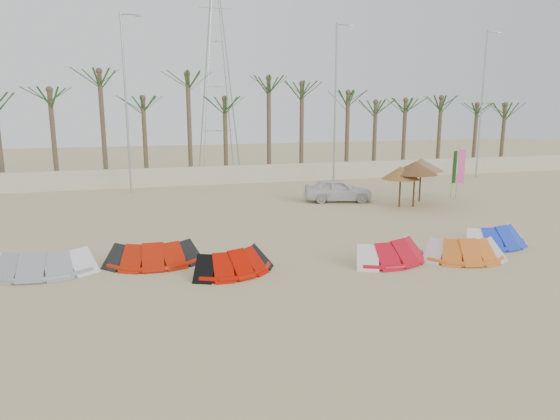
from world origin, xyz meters
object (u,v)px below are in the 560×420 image
object	(u,v)px
kite_grey	(39,260)
parasol_right	(421,165)
kite_red_left	(153,252)
kite_red_mid	(233,259)
parasol_mid	(415,168)
kite_red_right	(389,248)
car	(338,190)
kite_orange	(460,248)
parasol_left	(401,173)
kite_blue	(493,234)

from	to	relation	value
kite_grey	parasol_right	distance (m)	20.70
kite_grey	kite_red_left	world-z (taller)	same
kite_red_mid	parasol_mid	bearing A→B (deg)	35.12
kite_red_right	parasol_right	distance (m)	12.21
car	kite_orange	bearing A→B (deg)	-167.07
kite_red_right	kite_orange	world-z (taller)	same
kite_red_left	car	world-z (taller)	car
kite_orange	parasol_left	size ratio (longest dim) A/B	1.41
kite_red_left	kite_red_right	world-z (taller)	same
parasol_mid	car	size ratio (longest dim) A/B	0.64
kite_orange	parasol_right	bearing A→B (deg)	65.97
kite_red_right	car	world-z (taller)	car
parasol_right	kite_red_left	bearing A→B (deg)	-153.03
kite_grey	parasol_left	world-z (taller)	parasol_left
kite_blue	kite_orange	bearing A→B (deg)	-151.67
kite_blue	parasol_left	xyz separation A→B (m)	(0.20, 7.86, 1.49)
parasol_left	parasol_right	xyz separation A→B (m)	(1.99, 1.22, 0.25)
kite_red_left	kite_grey	bearing A→B (deg)	179.22
parasol_left	kite_red_right	bearing A→B (deg)	-121.19
kite_red_left	kite_red_right	distance (m)	8.46
kite_blue	parasol_right	xyz separation A→B (m)	(2.19, 9.08, 1.74)
kite_red_left	kite_blue	bearing A→B (deg)	-5.39
kite_red_mid	parasol_left	distance (m)	13.73
kite_red_right	kite_red_mid	bearing A→B (deg)	177.69
parasol_right	kite_grey	bearing A→B (deg)	-157.83
kite_orange	car	size ratio (longest dim) A/B	0.81
parasol_mid	parasol_right	bearing A→B (deg)	48.13
kite_blue	car	distance (m)	10.68
parasol_left	kite_blue	bearing A→B (deg)	-91.48
parasol_right	car	bearing A→B (deg)	163.97
kite_red_mid	parasol_left	world-z (taller)	parasol_left
kite_blue	kite_red_left	bearing A→B (deg)	174.61
kite_red_mid	parasol_left	size ratio (longest dim) A/B	1.44
kite_red_mid	car	world-z (taller)	car
kite_grey	parasol_left	size ratio (longest dim) A/B	1.65
kite_red_mid	parasol_right	xyz separation A→B (m)	(12.83, 9.51, 1.74)
kite_orange	car	distance (m)	11.72
kite_red_left	kite_red_right	bearing A→B (deg)	-13.05
parasol_right	kite_red_right	bearing A→B (deg)	-126.27
car	parasol_right	bearing A→B (deg)	-92.93
kite_red_mid	parasol_mid	xyz separation A→B (m)	(11.64, 8.19, 1.75)
kite_red_right	kite_blue	distance (m)	5.00
parasol_right	car	distance (m)	5.01
kite_orange	parasol_right	world-z (taller)	parasol_right
parasol_mid	kite_blue	bearing A→B (deg)	-97.38
kite_grey	kite_red_right	world-z (taller)	same
parasol_right	kite_blue	bearing A→B (deg)	-103.59
kite_blue	kite_red_right	bearing A→B (deg)	-172.36
kite_red_mid	kite_orange	size ratio (longest dim) A/B	1.02
kite_grey	parasol_mid	distance (m)	19.12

